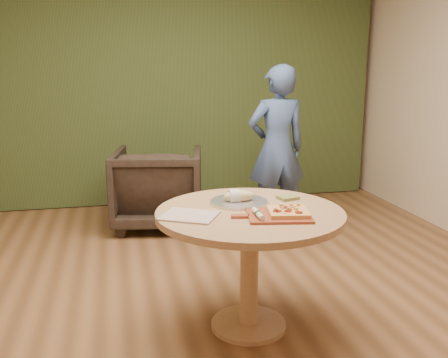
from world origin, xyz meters
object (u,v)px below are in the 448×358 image
pizza_paddle (277,216)px  armchair (158,184)px  cutlery_roll (258,214)px  bread_roll (238,196)px  pedestal_table (250,233)px  flatbread_pizza (288,212)px  serving_tray (239,202)px  person_standing (277,149)px

pizza_paddle → armchair: bearing=111.6°
cutlery_roll → bread_roll: bearing=96.7°
pizza_paddle → bread_roll: 0.36m
pedestal_table → cutlery_roll: size_ratio=5.60×
pedestal_table → flatbread_pizza: 0.29m
pedestal_table → serving_tray: size_ratio=3.12×
cutlery_roll → person_standing: person_standing is taller
bread_roll → armchair: bearing=99.4°
cutlery_roll → bread_roll: size_ratio=1.03×
pizza_paddle → bread_roll: size_ratio=2.42×
pedestal_table → bread_roll: bread_roll is taller
pedestal_table → pizza_paddle: 0.25m
cutlery_roll → armchair: size_ratio=0.23×
flatbread_pizza → cutlery_roll: flatbread_pizza is taller
pedestal_table → flatbread_pizza: (0.18, -0.16, 0.17)m
pedestal_table → bread_roll: bearing=100.4°
pizza_paddle → serving_tray: size_ratio=1.31×
armchair → cutlery_roll: bearing=109.1°
serving_tray → person_standing: 1.82m
flatbread_pizza → cutlery_roll: size_ratio=1.28×
flatbread_pizza → serving_tray: 0.39m
armchair → person_standing: (1.12, -0.31, 0.36)m
person_standing → cutlery_roll: bearing=65.1°
serving_tray → flatbread_pizza: bearing=-58.4°
pedestal_table → serving_tray: (-0.02, 0.17, 0.15)m
flatbread_pizza → pizza_paddle: bearing=-177.7°
cutlery_roll → serving_tray: bearing=95.2°
cutlery_roll → person_standing: bearing=70.2°
bread_roll → armchair: 2.01m
flatbread_pizza → person_standing: size_ratio=0.16×
flatbread_pizza → bread_roll: bearing=122.7°
pizza_paddle → flatbread_pizza: 0.07m
person_standing → armchair: bearing=-19.3°
pizza_paddle → person_standing: 2.08m
armchair → bread_roll: bearing=109.7°
bread_roll → serving_tray: bearing=-0.0°
pizza_paddle → flatbread_pizza: bearing=12.3°
armchair → pizza_paddle: bearing=111.9°
bread_roll → cutlery_roll: bearing=-84.7°
pedestal_table → flatbread_pizza: flatbread_pizza is taller
cutlery_roll → armchair: bearing=100.2°
serving_tray → bread_roll: bread_roll is taller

